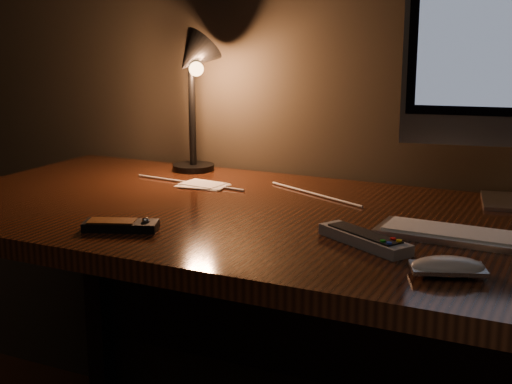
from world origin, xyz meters
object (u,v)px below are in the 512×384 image
at_px(media_remote, 121,225).
at_px(desk, 296,264).
at_px(tv_remote, 364,239).
at_px(desk_lamp, 193,76).
at_px(mouse, 448,269).
at_px(keyboard, 489,238).

bearing_deg(media_remote, desk, 31.10).
xyz_separation_m(tv_remote, desk_lamp, (-0.58, 0.41, 0.24)).
xyz_separation_m(mouse, desk_lamp, (-0.75, 0.50, 0.24)).
bearing_deg(media_remote, tv_remote, -7.99).
height_order(desk, desk_lamp, desk_lamp).
bearing_deg(desk, keyboard, -12.25).
distance_m(keyboard, mouse, 0.21).
distance_m(mouse, media_remote, 0.61).
height_order(keyboard, tv_remote, tv_remote).
distance_m(desk, mouse, 0.50).
bearing_deg(desk_lamp, keyboard, -15.11).
distance_m(desk, keyboard, 0.44).
height_order(desk, tv_remote, tv_remote).
distance_m(media_remote, desk_lamp, 0.59).
relative_size(mouse, tv_remote, 0.59).
distance_m(tv_remote, desk_lamp, 0.75).
bearing_deg(desk_lamp, mouse, -28.30).
relative_size(desk, media_remote, 10.78).
height_order(desk, mouse, mouse).
xyz_separation_m(desk, desk_lamp, (-0.37, 0.21, 0.38)).
relative_size(mouse, desk_lamp, 0.30).
distance_m(mouse, tv_remote, 0.19).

